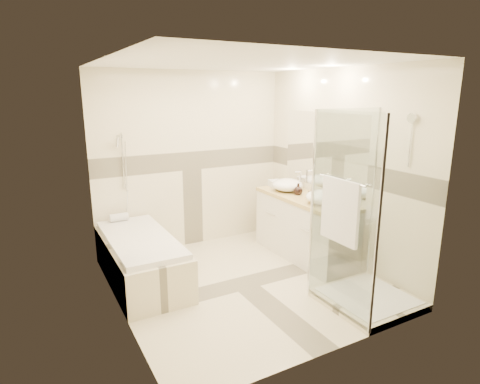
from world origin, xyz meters
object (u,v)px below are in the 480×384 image
bathtub (141,257)px  vessel_sink_far (323,197)px  vessel_sink_near (287,185)px  amenity_bottle_b (298,189)px  amenity_bottle_a (312,194)px  vanity (304,227)px  shower_enclosure (357,259)px

bathtub → vessel_sink_far: 2.34m
vessel_sink_near → amenity_bottle_b: bearing=-90.0°
amenity_bottle_a → amenity_bottle_b: same height
vanity → amenity_bottle_a: 0.52m
vanity → shower_enclosure: size_ratio=0.79×
vanity → amenity_bottle_b: (-0.02, 0.14, 0.50)m
vanity → amenity_bottle_b: 0.52m
vessel_sink_far → amenity_bottle_b: bearing=90.0°
shower_enclosure → vessel_sink_far: shower_enclosure is taller
bathtub → shower_enclosure: 2.47m
bathtub → amenity_bottle_b: 2.23m
vanity → bathtub: bearing=170.8°
shower_enclosure → amenity_bottle_b: 1.50m
amenity_bottle_a → bathtub: bearing=166.9°
vessel_sink_near → vessel_sink_far: size_ratio=1.00×
bathtub → vessel_sink_far: size_ratio=3.92×
amenity_bottle_a → amenity_bottle_b: bearing=90.0°
amenity_bottle_b → vessel_sink_near: bearing=90.0°
bathtub → vessel_sink_far: (2.13, -0.72, 0.63)m
amenity_bottle_b → vanity: bearing=-82.0°
bathtub → shower_enclosure: bearing=-41.1°
amenity_bottle_a → amenity_bottle_b: size_ratio=0.99×
bathtub → shower_enclosure: (1.86, -1.62, 0.20)m
amenity_bottle_a → amenity_bottle_b: (0.00, 0.29, 0.00)m
bathtub → vessel_sink_far: vessel_sink_far is taller
bathtub → vessel_sink_near: vessel_sink_near is taller
vanity → vessel_sink_near: 0.65m
vessel_sink_far → amenity_bottle_b: 0.52m
shower_enclosure → vessel_sink_far: 1.03m
amenity_bottle_b → shower_enclosure: bearing=-100.9°
vessel_sink_near → amenity_bottle_a: size_ratio=2.74×
bathtub → vessel_sink_near: bearing=1.2°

